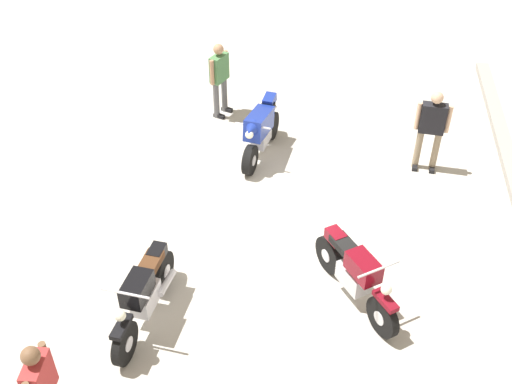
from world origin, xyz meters
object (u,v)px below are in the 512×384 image
motorcycle_blue_sportbike (260,130)px  person_in_black_shirt (432,126)px  motorcycle_maroon_cruiser (355,274)px  person_in_green_shirt (220,75)px  motorcycle_black_cruiser (144,295)px

motorcycle_blue_sportbike → person_in_black_shirt: size_ratio=1.15×
motorcycle_maroon_cruiser → person_in_green_shirt: bearing=175.5°
motorcycle_blue_sportbike → motorcycle_maroon_cruiser: 4.20m
motorcycle_black_cruiser → person_in_black_shirt: (-4.66, 4.30, 0.45)m
person_in_green_shirt → person_in_black_shirt: person_in_black_shirt is taller
motorcycle_maroon_cruiser → motorcycle_black_cruiser: bearing=-109.2°
motorcycle_blue_sportbike → person_in_black_shirt: person_in_black_shirt is taller
motorcycle_maroon_cruiser → motorcycle_black_cruiser: size_ratio=0.84×
motorcycle_blue_sportbike → motorcycle_maroon_cruiser: motorcycle_blue_sportbike is taller
person_in_green_shirt → motorcycle_blue_sportbike: bearing=-31.7°
motorcycle_blue_sportbike → person_in_green_shirt: person_in_green_shirt is taller
motorcycle_maroon_cruiser → person_in_black_shirt: person_in_black_shirt is taller
motorcycle_blue_sportbike → person_in_green_shirt: 1.90m
motorcycle_maroon_cruiser → motorcycle_black_cruiser: 3.16m
motorcycle_maroon_cruiser → person_in_black_shirt: bearing=125.1°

